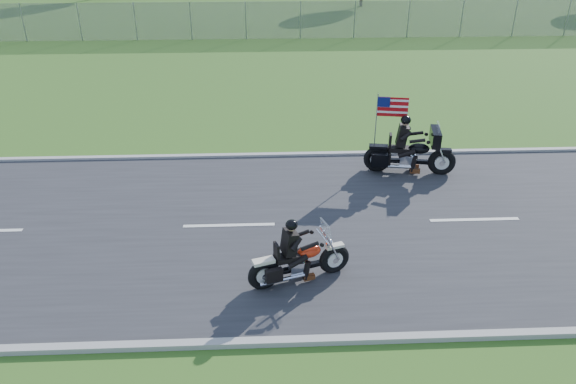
{
  "coord_description": "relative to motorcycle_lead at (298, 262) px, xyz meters",
  "views": [
    {
      "loc": [
        -1.09,
        -11.61,
        7.07
      ],
      "look_at": [
        -0.58,
        0.0,
        0.92
      ],
      "focal_mm": 35.0,
      "sensor_mm": 36.0,
      "label": 1
    }
  ],
  "objects": [
    {
      "name": "curb_south",
      "position": [
        0.47,
        -1.83,
        -0.43
      ],
      "size": [
        120.0,
        0.18,
        0.12
      ],
      "primitive_type": "cube",
      "color": "#9E9B93",
      "rests_on": "ground"
    },
    {
      "name": "motorcycle_follow",
      "position": [
        3.46,
        4.95,
        0.12
      ],
      "size": [
        2.59,
        1.0,
        2.17
      ],
      "rotation": [
        0.0,
        0.0,
        -0.16
      ],
      "color": "black",
      "rests_on": "ground"
    },
    {
      "name": "motorcycle_lead",
      "position": [
        0.0,
        0.0,
        0.0
      ],
      "size": [
        2.16,
        1.01,
        1.5
      ],
      "rotation": [
        0.0,
        0.0,
        0.32
      ],
      "color": "black",
      "rests_on": "ground"
    },
    {
      "name": "fence",
      "position": [
        -4.53,
        22.22,
        0.52
      ],
      "size": [
        60.0,
        0.03,
        2.0
      ],
      "primitive_type": "cube",
      "color": "gray",
      "rests_on": "ground"
    },
    {
      "name": "road",
      "position": [
        0.47,
        2.22,
        -0.46
      ],
      "size": [
        120.0,
        8.0,
        0.04
      ],
      "primitive_type": "cube",
      "color": "#28282B",
      "rests_on": "ground"
    },
    {
      "name": "curb_north",
      "position": [
        0.47,
        6.27,
        -0.43
      ],
      "size": [
        120.0,
        0.18,
        0.12
      ],
      "primitive_type": "cube",
      "color": "#9E9B93",
      "rests_on": "ground"
    },
    {
      "name": "ground",
      "position": [
        0.47,
        2.22,
        -0.48
      ],
      "size": [
        420.0,
        420.0,
        0.0
      ],
      "primitive_type": "plane",
      "color": "#284D18",
      "rests_on": "ground"
    }
  ]
}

